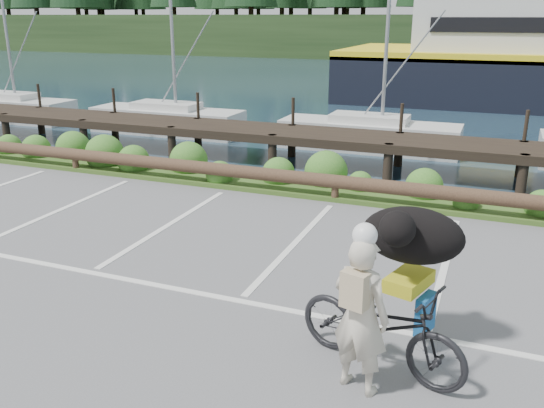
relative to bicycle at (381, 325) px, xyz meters
The scene contains 7 objects.
ground 2.57m from the bicycle, 149.50° to the left, with size 72.00×72.00×0.00m, color #575659.
harbor_backdrop 79.77m from the bicycle, 91.27° to the left, with size 170.00×160.00×30.00m.
vegetation_strip 6.94m from the bicycle, 108.24° to the left, with size 34.00×1.60×0.10m, color #3D5B21.
log_rail 6.29m from the bicycle, 110.24° to the left, with size 32.00×0.30×0.60m, color #443021, non-canonical shape.
bicycle is the anchor object (origin of this frame).
cyclist 0.59m from the bicycle, 106.93° to the right, with size 0.64×0.42×1.77m, color beige.
dog 1.11m from the bicycle, 73.07° to the left, with size 1.19×0.58×0.69m, color black.
Camera 1 is at (3.14, -7.08, 3.88)m, focal length 38.00 mm.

